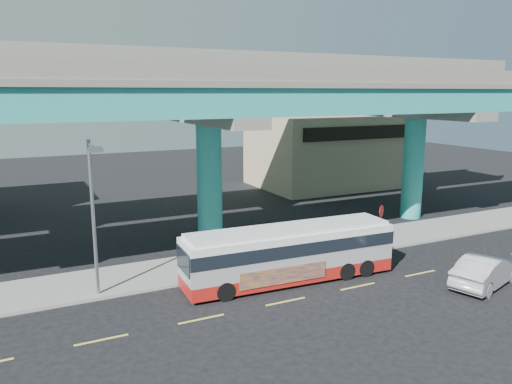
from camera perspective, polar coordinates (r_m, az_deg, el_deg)
name	(u,v)px	position (r m, az deg, el deg)	size (l,w,h in m)	color
ground	(282,299)	(23.13, 3.04, -12.13)	(120.00, 120.00, 0.00)	black
sidewalk	(234,261)	(27.69, -2.57, -7.92)	(70.00, 4.00, 0.15)	gray
lane_markings	(286,301)	(22.89, 3.41, -12.38)	(58.00, 0.12, 0.01)	#D8C64C
viaduct	(207,93)	(29.49, -5.60, 11.16)	(52.00, 12.40, 11.70)	teal
building_beige	(328,150)	(50.59, 8.21, 4.75)	(14.00, 10.23, 7.00)	tan
transit_bus	(290,252)	(24.73, 3.88, -6.81)	(10.87, 2.79, 2.76)	maroon
sedan	(486,270)	(26.72, 24.77, -8.14)	(4.95, 2.98, 1.54)	#A7A7AB
street_lamp	(94,197)	(22.58, -18.05, -0.52)	(0.50, 2.34, 7.06)	gray
stop_sign	(381,216)	(30.77, 14.11, -2.72)	(0.65, 0.40, 2.46)	gray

